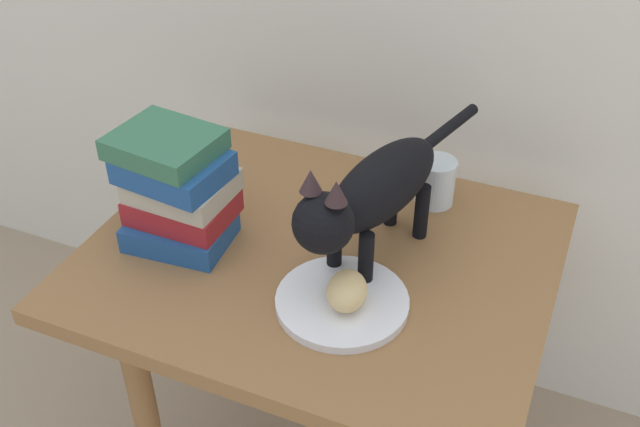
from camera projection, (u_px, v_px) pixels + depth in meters
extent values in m
cube|color=olive|center=(320.00, 260.00, 1.24)|extent=(0.75, 0.61, 0.03)
cylinder|color=olive|center=(265.00, 275.00, 1.66)|extent=(0.04, 0.04, 0.56)
cylinder|color=olive|center=(468.00, 333.00, 1.51)|extent=(0.04, 0.04, 0.56)
cylinder|color=white|center=(342.00, 302.00, 1.12)|extent=(0.20, 0.20, 0.01)
ellipsoid|color=#E0BC7A|center=(347.00, 291.00, 1.10)|extent=(0.08, 0.09, 0.05)
cylinder|color=black|center=(366.00, 261.00, 1.13)|extent=(0.02, 0.02, 0.10)
cylinder|color=black|center=(334.00, 245.00, 1.16)|extent=(0.02, 0.02, 0.10)
cylinder|color=black|center=(422.00, 212.00, 1.24)|extent=(0.02, 0.02, 0.10)
cylinder|color=black|center=(391.00, 199.00, 1.27)|extent=(0.02, 0.02, 0.10)
ellipsoid|color=black|center=(384.00, 184.00, 1.15)|extent=(0.15, 0.27, 0.11)
sphere|color=black|center=(323.00, 223.00, 1.05)|extent=(0.09, 0.09, 0.09)
cone|color=#332224|center=(336.00, 192.00, 1.00)|extent=(0.03, 0.03, 0.03)
cone|color=#332224|center=(311.00, 181.00, 1.02)|extent=(0.03, 0.03, 0.03)
cylinder|color=black|center=(450.00, 127.00, 1.28)|extent=(0.06, 0.16, 0.02)
cube|color=#1E4C8C|center=(180.00, 231.00, 1.24)|extent=(0.17, 0.14, 0.04)
cube|color=maroon|center=(182.00, 207.00, 1.23)|extent=(0.16, 0.12, 0.04)
cube|color=#BCB299|center=(182.00, 186.00, 1.20)|extent=(0.16, 0.13, 0.04)
cube|color=#1E4C8C|center=(173.00, 168.00, 1.18)|extent=(0.17, 0.14, 0.04)
cube|color=#336B4C|center=(165.00, 144.00, 1.16)|extent=(0.17, 0.15, 0.03)
cylinder|color=silver|center=(436.00, 182.00, 1.32)|extent=(0.07, 0.07, 0.08)
cylinder|color=silver|center=(434.00, 191.00, 1.33)|extent=(0.06, 0.06, 0.04)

